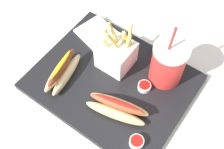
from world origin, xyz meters
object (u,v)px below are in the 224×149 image
fries_basket (116,54)px  hot_dog_2 (63,71)px  hot_dog_1 (117,108)px  ketchup_cup_1 (144,86)px  ketchup_cup_2 (137,142)px  napkin_stack (99,35)px  soda_cup (168,63)px

fries_basket → hot_dog_2: size_ratio=0.98×
hot_dog_1 → ketchup_cup_1: size_ratio=4.74×
ketchup_cup_1 → hot_dog_1: bearing=78.8°
ketchup_cup_2 → napkin_stack: ketchup_cup_2 is taller
ketchup_cup_2 → fries_basket: bearing=-43.0°
hot_dog_1 → ketchup_cup_1: 0.11m
hot_dog_1 → napkin_stack: (0.20, -0.18, -0.02)m
fries_basket → napkin_stack: fries_basket is taller
fries_basket → ketchup_cup_1: size_ratio=4.19×
soda_cup → napkin_stack: size_ratio=1.54×
hot_dog_1 → napkin_stack: 0.27m
hot_dog_2 → ketchup_cup_1: size_ratio=4.28×
fries_basket → napkin_stack: size_ratio=1.18×
ketchup_cup_1 → fries_basket: bearing=-12.0°
soda_cup → hot_dog_2: (0.24, 0.17, -0.04)m
fries_basket → hot_dog_1: (-0.09, 0.13, -0.02)m
hot_dog_1 → hot_dog_2: (0.19, -0.00, 0.00)m
hot_dog_1 → napkin_stack: hot_dog_1 is taller
hot_dog_1 → ketchup_cup_2: size_ratio=4.68×
fries_basket → ketchup_cup_2: 0.25m
hot_dog_2 → ketchup_cup_2: bearing=170.7°
hot_dog_2 → napkin_stack: hot_dog_2 is taller
soda_cup → fries_basket: 0.15m
hot_dog_1 → ketchup_cup_1: hot_dog_1 is taller
ketchup_cup_1 → hot_dog_2: bearing=25.8°
hot_dog_1 → soda_cup: bearing=-105.4°
fries_basket → hot_dog_1: bearing=126.2°
ketchup_cup_1 → ketchup_cup_2: 0.16m
hot_dog_2 → ketchup_cup_1: (-0.21, -0.10, -0.02)m
soda_cup → hot_dog_1: bearing=74.6°
fries_basket → hot_dog_2: bearing=52.4°
ketchup_cup_1 → napkin_stack: (0.22, -0.08, -0.01)m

